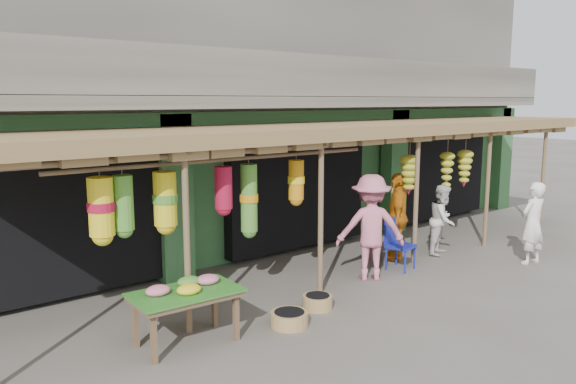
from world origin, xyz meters
TOP-DOWN VIEW (x-y plane):
  - ground at (0.00, 0.00)m, footprint 80.00×80.00m
  - building at (-0.00, 4.87)m, footprint 16.40×6.80m
  - awning at (-0.13, 0.81)m, footprint 14.00×2.70m
  - flower_table at (-4.21, -0.51)m, footprint 1.47×0.91m
  - blue_chair at (0.61, -0.08)m, footprint 0.55×0.56m
  - basket_mid at (-2.78, -0.94)m, footprint 0.69×0.69m
  - basket_right at (-2.00, -0.69)m, footprint 0.59×0.59m
  - person_front at (2.98, -1.54)m, footprint 0.64×0.46m
  - person_right at (2.17, -0.00)m, footprint 0.87×0.78m
  - person_vendor at (1.14, 0.35)m, footprint 1.10×0.99m
  - person_shopper at (-0.26, -0.18)m, footprint 1.42×1.32m

SIDE VIEW (x-z plane):
  - ground at x=0.00m, z-range 0.00..0.00m
  - basket_mid at x=-2.78m, z-range 0.00..0.21m
  - basket_right at x=-2.00m, z-range 0.00..0.21m
  - blue_chair at x=0.61m, z-range 0.06..1.04m
  - flower_table at x=-4.21m, z-range 0.26..1.12m
  - person_right at x=2.17m, z-range 0.00..1.49m
  - person_front at x=2.98m, z-range 0.00..1.65m
  - person_vendor at x=1.14m, z-range 0.00..1.79m
  - person_shopper at x=-0.26m, z-range 0.00..1.93m
  - awning at x=-0.13m, z-range 1.19..3.98m
  - building at x=0.00m, z-range -0.13..6.87m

